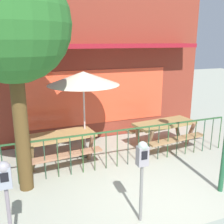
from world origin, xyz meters
TOP-DOWN VIEW (x-y plane):
  - ground at (0.00, 0.00)m, footprint 40.00×40.00m
  - pub_storefront at (0.00, 4.19)m, footprint 7.32×1.25m
  - patio_fence_front at (0.00, 1.84)m, footprint 6.18×0.04m
  - picnic_table_left at (-1.45, 2.55)m, footprint 1.92×1.53m
  - picnic_table_right at (1.61, 2.49)m, footprint 1.94×1.55m
  - patio_umbrella at (-0.71, 2.76)m, footprint 1.86×1.86m
  - parking_meter_near at (-2.65, -0.20)m, footprint 0.18×0.17m
  - parking_meter_far at (-0.54, -0.21)m, footprint 0.18×0.17m
  - street_tree at (-2.34, 1.60)m, footprint 2.20×2.20m

SIDE VIEW (x-z plane):
  - ground at x=0.00m, z-range 0.00..0.00m
  - picnic_table_left at x=-1.45m, z-range 0.21..1.01m
  - picnic_table_right at x=1.61m, z-range 0.21..1.01m
  - patio_fence_front at x=0.00m, z-range 0.18..1.15m
  - parking_meter_far at x=-0.54m, z-range 0.40..1.89m
  - parking_meter_near at x=-2.65m, z-range 0.41..1.90m
  - patio_umbrella at x=-0.71m, z-range 0.97..3.28m
  - pub_storefront at x=0.00m, z-range -0.01..5.13m
  - street_tree at x=-2.34m, z-range 1.09..5.55m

